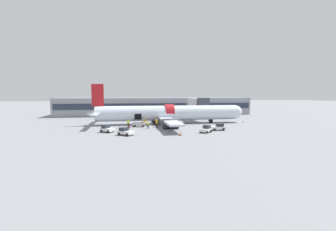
{
  "coord_description": "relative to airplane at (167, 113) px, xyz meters",
  "views": [
    {
      "loc": [
        -10.68,
        -49.07,
        7.41
      ],
      "look_at": [
        -0.87,
        5.29,
        2.38
      ],
      "focal_mm": 24.0,
      "sensor_mm": 36.0,
      "label": 1
    }
  ],
  "objects": [
    {
      "name": "suitcase_on_tarmac_upright",
      "position": [
        -9.84,
        -6.74,
        -2.35
      ],
      "size": [
        0.44,
        0.33,
        0.79
      ],
      "color": "#4C1E1E",
      "rests_on": "ground_plane"
    },
    {
      "name": "ground_crew_driver",
      "position": [
        -3.22,
        -2.98,
        -1.77
      ],
      "size": [
        0.57,
        0.55,
        1.74
      ],
      "color": "#1E2338",
      "rests_on": "ground_plane"
    },
    {
      "name": "ground_crew_supervisor",
      "position": [
        -10.0,
        -3.95,
        -1.76
      ],
      "size": [
        0.61,
        0.52,
        1.77
      ],
      "color": "#1E2338",
      "rests_on": "ground_plane"
    },
    {
      "name": "ground_crew_loader_a",
      "position": [
        -5.64,
        -7.33,
        -1.79
      ],
      "size": [
        0.55,
        0.55,
        1.72
      ],
      "color": "#2D2D33",
      "rests_on": "ground_plane"
    },
    {
      "name": "baggage_tug_rear",
      "position": [
        5.15,
        -15.0,
        -2.08
      ],
      "size": [
        2.71,
        2.6,
        1.46
      ],
      "color": "white",
      "rests_on": "ground_plane"
    },
    {
      "name": "ground_plane",
      "position": [
        0.61,
        -7.88,
        -2.69
      ],
      "size": [
        500.0,
        500.0,
        0.0
      ],
      "primitive_type": "plane",
      "color": "gray"
    },
    {
      "name": "baggage_tug_spare",
      "position": [
        -14.22,
        -11.02,
        -2.05
      ],
      "size": [
        2.96,
        2.79,
        1.5
      ],
      "color": "white",
      "rests_on": "ground_plane"
    },
    {
      "name": "jet_bridge_stub",
      "position": [
        10.61,
        7.31,
        2.4
      ],
      "size": [
        3.28,
        12.85,
        6.66
      ],
      "color": "#4C4C51",
      "rests_on": "ground_plane"
    },
    {
      "name": "ground_crew_helper",
      "position": [
        -3.56,
        -6.32,
        -1.73
      ],
      "size": [
        0.55,
        0.62,
        1.82
      ],
      "color": "#1E2338",
      "rests_on": "ground_plane"
    },
    {
      "name": "baggage_tug_lead",
      "position": [
        -10.56,
        -15.05,
        -2.07
      ],
      "size": [
        3.24,
        3.14,
        1.43
      ],
      "color": "white",
      "rests_on": "ground_plane"
    },
    {
      "name": "safety_cone_engine_left",
      "position": [
        -0.57,
        -17.2,
        -2.35
      ],
      "size": [
        0.56,
        0.56,
        0.73
      ],
      "color": "black",
      "rests_on": "ground_plane"
    },
    {
      "name": "baggage_cart_loading",
      "position": [
        -7.48,
        -4.52,
        -2.18
      ],
      "size": [
        3.91,
        2.17,
        1.15
      ],
      "color": "#B7BABF",
      "rests_on": "ground_plane"
    },
    {
      "name": "ground_crew_loader_b",
      "position": [
        -6.06,
        -2.49,
        -1.8
      ],
      "size": [
        0.59,
        0.45,
        1.7
      ],
      "color": "black",
      "rests_on": "ground_plane"
    },
    {
      "name": "safety_cone_nose",
      "position": [
        20.92,
        -0.82,
        -2.36
      ],
      "size": [
        0.46,
        0.46,
        0.71
      ],
      "color": "black",
      "rests_on": "ground_plane"
    },
    {
      "name": "baggage_tug_mid",
      "position": [
        8.71,
        -12.65,
        -2.05
      ],
      "size": [
        2.99,
        2.13,
        1.47
      ],
      "color": "white",
      "rests_on": "ground_plane"
    },
    {
      "name": "terminal_strip",
      "position": [
        0.61,
        28.58,
        0.49
      ],
      "size": [
        71.09,
        13.61,
        6.36
      ],
      "color": "gray",
      "rests_on": "ground_plane"
    },
    {
      "name": "airplane",
      "position": [
        0.0,
        0.0,
        0.0
      ],
      "size": [
        40.83,
        33.45,
        10.1
      ],
      "color": "silver",
      "rests_on": "ground_plane"
    }
  ]
}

